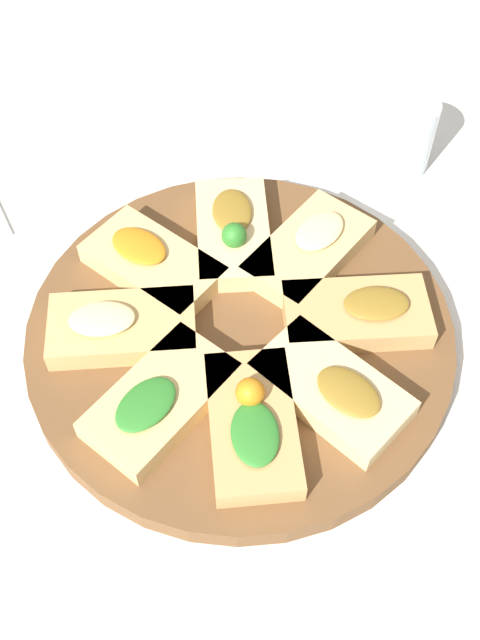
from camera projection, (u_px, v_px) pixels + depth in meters
name	position (u px, v px, depth m)	size (l,w,h in m)	color
ground_plane	(240.00, 341.00, 0.76)	(3.00, 3.00, 0.00)	silver
serving_board	(240.00, 334.00, 0.75)	(0.43, 0.43, 0.02)	brown
focaccia_slice_0	(233.00, 232.00, 0.80)	(0.09, 0.15, 0.05)	#E5C689
focaccia_slice_1	(152.00, 263.00, 0.77)	(0.15, 0.16, 0.03)	#DBB775
focaccia_slice_2	(121.00, 327.00, 0.73)	(0.15, 0.09, 0.03)	tan
focaccia_slice_3	(160.00, 400.00, 0.68)	(0.16, 0.15, 0.03)	#DBB775
focaccia_slice_4	(252.00, 423.00, 0.66)	(0.09, 0.15, 0.05)	tan
focaccia_slice_5	(333.00, 389.00, 0.69)	(0.15, 0.16, 0.03)	#E5C689
focaccia_slice_6	(358.00, 313.00, 0.74)	(0.15, 0.09, 0.03)	tan
focaccia_slice_7	(309.00, 249.00, 0.78)	(0.16, 0.15, 0.03)	#DBB775
water_glass	(405.00, 135.00, 0.88)	(0.07, 0.07, 0.09)	silver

